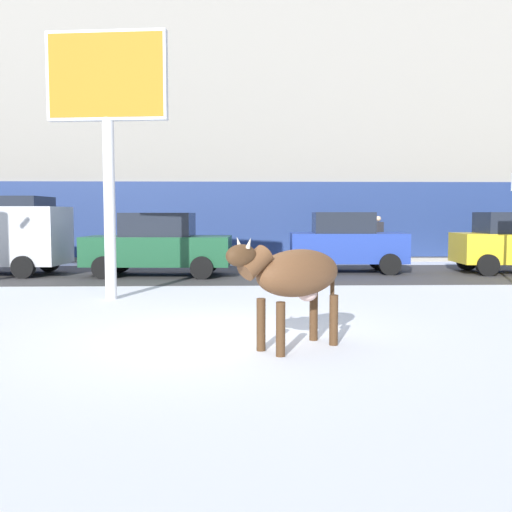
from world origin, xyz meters
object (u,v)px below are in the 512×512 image
Objects in this scene: car_blue_hatchback at (346,242)px; pedestrian_near_billboard at (500,239)px; car_darkgreen_sedan at (158,245)px; pedestrian_far_left at (378,240)px; billboard at (107,93)px; cow_brown at (295,275)px.

car_blue_hatchback reaches higher than pedestrian_near_billboard.
car_darkgreen_sedan reaches higher than pedestrian_far_left.
billboard is at bearing -145.83° from pedestrian_near_billboard.
car_darkgreen_sedan is 12.41m from pedestrian_near_billboard.
pedestrian_near_billboard is (8.74, 12.78, -0.11)m from cow_brown.
cow_brown is 0.32× the size of billboard.
pedestrian_near_billboard is at bearing 17.44° from car_darkgreen_sedan.
cow_brown is at bearing -108.51° from pedestrian_far_left.
car_blue_hatchback is at bearing -155.05° from pedestrian_near_billboard.
car_darkgreen_sedan reaches higher than pedestrian_near_billboard.
billboard is 15.14m from pedestrian_near_billboard.
pedestrian_near_billboard is 4.46m from pedestrian_far_left.
billboard is 11.84m from pedestrian_far_left.
car_darkgreen_sedan is at bearing -162.56° from pedestrian_near_billboard.
car_darkgreen_sedan is at bearing -171.44° from car_blue_hatchback.
billboard is 3.21× the size of pedestrian_far_left.
car_blue_hatchback is 3.33m from pedestrian_far_left.
car_blue_hatchback is at bearing -120.61° from pedestrian_far_left.
pedestrian_near_billboard is at bearing 0.00° from pedestrian_far_left.
cow_brown is 1.01× the size of pedestrian_far_left.
car_darkgreen_sedan reaches higher than cow_brown.
cow_brown is 0.49× the size of car_blue_hatchback.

